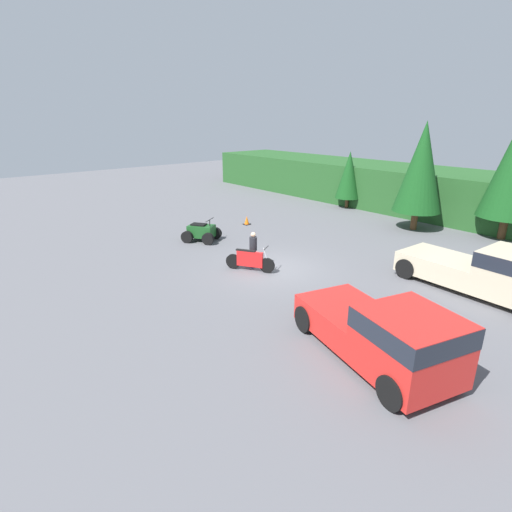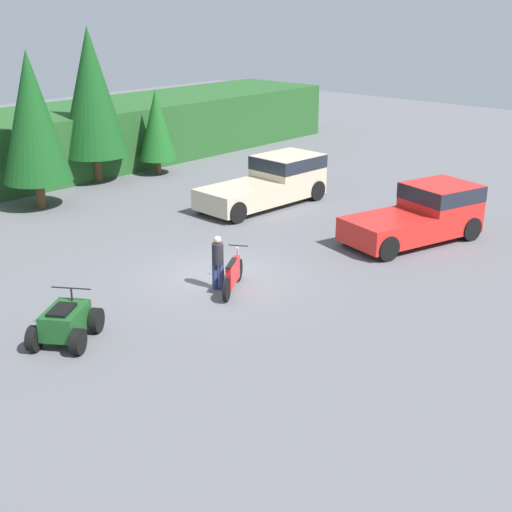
# 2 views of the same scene
# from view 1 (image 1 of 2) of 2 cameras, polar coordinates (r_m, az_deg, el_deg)

# --- Properties ---
(ground_plane) EXTENTS (80.00, 80.00, 0.00)m
(ground_plane) POSITION_cam_1_polar(r_m,az_deg,el_deg) (18.22, 2.47, -1.76)
(ground_plane) COLOR #5B5B60
(hillside_backdrop) EXTENTS (44.00, 6.00, 3.01)m
(hillside_backdrop) POSITION_cam_1_polar(r_m,az_deg,el_deg) (30.66, 25.38, 8.04)
(hillside_backdrop) COLOR #235123
(hillside_backdrop) RESTS_ON ground_plane
(tree_left) EXTENTS (1.83, 1.83, 4.16)m
(tree_left) POSITION_cam_1_polar(r_m,az_deg,el_deg) (30.77, 13.12, 11.21)
(tree_left) COLOR brown
(tree_left) RESTS_ON ground_plane
(tree_mid_left) EXTENTS (2.79, 2.79, 6.35)m
(tree_mid_left) POSITION_cam_1_polar(r_m,az_deg,el_deg) (25.67, 22.54, 11.62)
(tree_mid_left) COLOR brown
(tree_mid_left) RESTS_ON ground_plane
(pickup_truck_red) EXTENTS (5.46, 3.46, 1.94)m
(pickup_truck_red) POSITION_cam_1_polar(r_m,az_deg,el_deg) (11.52, 18.11, -10.48)
(pickup_truck_red) COLOR red
(pickup_truck_red) RESTS_ON ground_plane
(pickup_truck_second) EXTENTS (5.92, 2.54, 1.94)m
(pickup_truck_second) POSITION_cam_1_polar(r_m,az_deg,el_deg) (17.56, 30.79, -1.88)
(pickup_truck_second) COLOR beige
(pickup_truck_second) RESTS_ON ground_plane
(dirt_bike) EXTENTS (2.02, 1.29, 1.17)m
(dirt_bike) POSITION_cam_1_polar(r_m,az_deg,el_deg) (17.76, -0.87, -0.63)
(dirt_bike) COLOR black
(dirt_bike) RESTS_ON ground_plane
(quad_atv) EXTENTS (2.32, 2.16, 1.26)m
(quad_atv) POSITION_cam_1_polar(r_m,az_deg,el_deg) (22.27, -7.80, 3.40)
(quad_atv) COLOR black
(quad_atv) RESTS_ON ground_plane
(rider_person) EXTENTS (0.47, 0.47, 1.67)m
(rider_person) POSITION_cam_1_polar(r_m,az_deg,el_deg) (18.03, -0.40, 1.08)
(rider_person) COLOR navy
(rider_person) RESTS_ON ground_plane
(traffic_cone) EXTENTS (0.42, 0.42, 0.55)m
(traffic_cone) POSITION_cam_1_polar(r_m,az_deg,el_deg) (25.55, -1.33, 5.08)
(traffic_cone) COLOR black
(traffic_cone) RESTS_ON ground_plane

